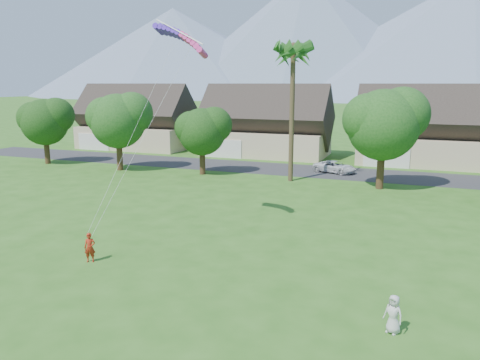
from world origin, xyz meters
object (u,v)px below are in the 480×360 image
at_px(kite_flyer, 90,248).
at_px(parked_car, 335,167).
at_px(parafoil_kite, 183,36).
at_px(watcher, 393,314).

height_order(kite_flyer, parked_car, kite_flyer).
xyz_separation_m(kite_flyer, parafoil_kite, (2.37, 6.10, 10.71)).
bearing_deg(parafoil_kite, kite_flyer, -107.17).
bearing_deg(parked_car, kite_flyer, -175.95).
distance_m(parked_car, parafoil_kite, 25.57).
bearing_deg(kite_flyer, parafoil_kite, 43.36).
bearing_deg(parked_car, parafoil_kite, -174.09).
relative_size(watcher, parked_car, 0.34).
height_order(parked_car, parafoil_kite, parafoil_kite).
distance_m(watcher, parafoil_kite, 18.16).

